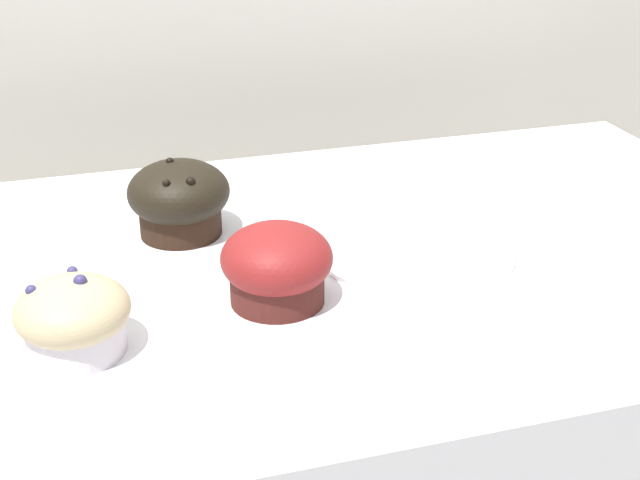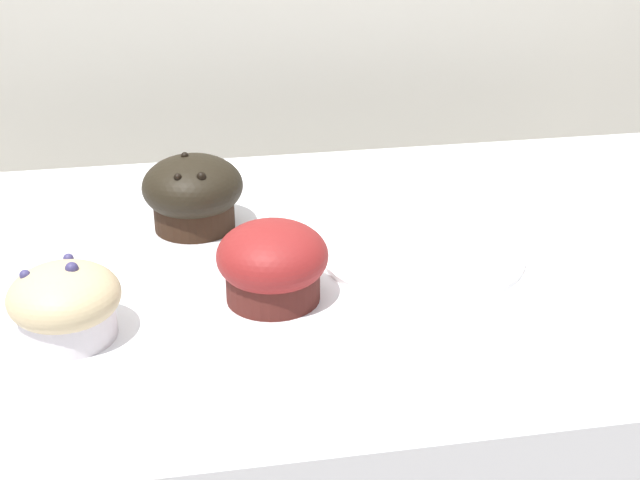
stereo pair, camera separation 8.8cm
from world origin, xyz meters
The scene contains 5 objects.
wall_back centered at (0.00, 0.60, 0.90)m, with size 3.20×0.10×1.80m, color beige.
muffin_front_center centered at (-0.18, 0.10, 0.93)m, with size 0.11×0.11×0.09m.
muffin_back_left centered at (-0.12, -0.08, 0.92)m, with size 0.11×0.11×0.08m.
muffin_front_left centered at (-0.31, -0.11, 0.92)m, with size 0.10×0.10×0.07m.
serving_plate centered at (0.05, -0.01, 0.89)m, with size 0.22×0.22×0.01m.
Camera 1 is at (-0.29, -0.81, 1.31)m, focal length 50.00 mm.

